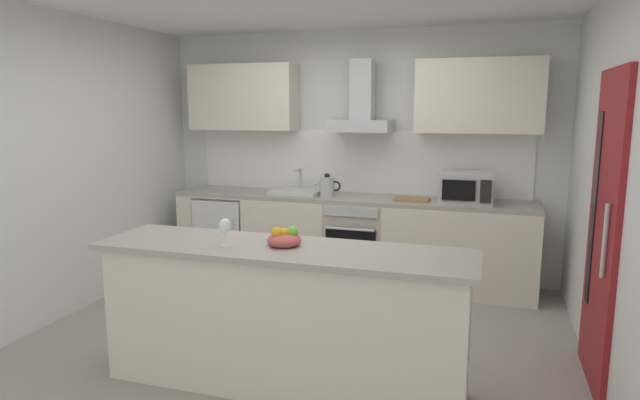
{
  "coord_description": "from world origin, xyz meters",
  "views": [
    {
      "loc": [
        1.38,
        -3.78,
        1.81
      ],
      "look_at": [
        0.05,
        0.45,
        1.05
      ],
      "focal_mm": 30.61,
      "sensor_mm": 36.0,
      "label": 1
    }
  ],
  "objects_px": {
    "wine_glass": "(225,227)",
    "fruit_bowl": "(284,239)",
    "microwave": "(466,188)",
    "range_hood": "(362,109)",
    "sink": "(297,191)",
    "oven": "(357,239)",
    "kettle": "(327,186)",
    "chopping_board": "(412,199)",
    "refrigerator": "(228,233)"
  },
  "relations": [
    {
      "from": "wine_glass",
      "to": "range_hood",
      "type": "bearing_deg",
      "value": 83.11
    },
    {
      "from": "refrigerator",
      "to": "fruit_bowl",
      "type": "xyz_separation_m",
      "value": [
        1.53,
        -2.2,
        0.56
      ]
    },
    {
      "from": "fruit_bowl",
      "to": "microwave",
      "type": "bearing_deg",
      "value": 65.01
    },
    {
      "from": "oven",
      "to": "kettle",
      "type": "bearing_deg",
      "value": -173.87
    },
    {
      "from": "sink",
      "to": "wine_glass",
      "type": "bearing_deg",
      "value": -81.0
    },
    {
      "from": "refrigerator",
      "to": "range_hood",
      "type": "distance_m",
      "value": 2.02
    },
    {
      "from": "microwave",
      "to": "fruit_bowl",
      "type": "relative_size",
      "value": 2.27
    },
    {
      "from": "kettle",
      "to": "wine_glass",
      "type": "xyz_separation_m",
      "value": [
        0.02,
        -2.29,
        0.06
      ]
    },
    {
      "from": "microwave",
      "to": "kettle",
      "type": "bearing_deg",
      "value": -179.76
    },
    {
      "from": "microwave",
      "to": "sink",
      "type": "xyz_separation_m",
      "value": [
        -1.73,
        0.04,
        -0.12
      ]
    },
    {
      "from": "oven",
      "to": "fruit_bowl",
      "type": "xyz_separation_m",
      "value": [
        0.05,
        -2.2,
        0.53
      ]
    },
    {
      "from": "chopping_board",
      "to": "refrigerator",
      "type": "bearing_deg",
      "value": 179.41
    },
    {
      "from": "range_hood",
      "to": "oven",
      "type": "bearing_deg",
      "value": -90.0
    },
    {
      "from": "kettle",
      "to": "fruit_bowl",
      "type": "xyz_separation_m",
      "value": [
        0.37,
        -2.16,
        -0.02
      ]
    },
    {
      "from": "kettle",
      "to": "fruit_bowl",
      "type": "height_order",
      "value": "kettle"
    },
    {
      "from": "wine_glass",
      "to": "fruit_bowl",
      "type": "height_order",
      "value": "wine_glass"
    },
    {
      "from": "range_hood",
      "to": "chopping_board",
      "type": "bearing_deg",
      "value": -15.52
    },
    {
      "from": "oven",
      "to": "wine_glass",
      "type": "xyz_separation_m",
      "value": [
        -0.3,
        -2.32,
        0.6
      ]
    },
    {
      "from": "kettle",
      "to": "oven",
      "type": "bearing_deg",
      "value": 6.13
    },
    {
      "from": "range_hood",
      "to": "fruit_bowl",
      "type": "relative_size",
      "value": 3.27
    },
    {
      "from": "wine_glass",
      "to": "fruit_bowl",
      "type": "distance_m",
      "value": 0.38
    },
    {
      "from": "sink",
      "to": "fruit_bowl",
      "type": "height_order",
      "value": "sink"
    },
    {
      "from": "kettle",
      "to": "refrigerator",
      "type": "bearing_deg",
      "value": 178.48
    },
    {
      "from": "oven",
      "to": "range_hood",
      "type": "bearing_deg",
      "value": 90.0
    },
    {
      "from": "chopping_board",
      "to": "fruit_bowl",
      "type": "bearing_deg",
      "value": -102.88
    },
    {
      "from": "oven",
      "to": "fruit_bowl",
      "type": "distance_m",
      "value": 2.26
    },
    {
      "from": "sink",
      "to": "fruit_bowl",
      "type": "relative_size",
      "value": 2.27
    },
    {
      "from": "microwave",
      "to": "fruit_bowl",
      "type": "height_order",
      "value": "microwave"
    },
    {
      "from": "kettle",
      "to": "sink",
      "type": "bearing_deg",
      "value": 172.75
    },
    {
      "from": "range_hood",
      "to": "chopping_board",
      "type": "relative_size",
      "value": 2.12
    },
    {
      "from": "refrigerator",
      "to": "range_hood",
      "type": "xyz_separation_m",
      "value": [
        1.48,
        0.13,
        1.36
      ]
    },
    {
      "from": "microwave",
      "to": "sink",
      "type": "height_order",
      "value": "microwave"
    },
    {
      "from": "oven",
      "to": "microwave",
      "type": "distance_m",
      "value": 1.22
    },
    {
      "from": "range_hood",
      "to": "sink",
      "type": "bearing_deg",
      "value": -169.89
    },
    {
      "from": "oven",
      "to": "range_hood",
      "type": "relative_size",
      "value": 1.11
    },
    {
      "from": "kettle",
      "to": "fruit_bowl",
      "type": "distance_m",
      "value": 2.2
    },
    {
      "from": "microwave",
      "to": "oven",
      "type": "bearing_deg",
      "value": 178.5
    },
    {
      "from": "refrigerator",
      "to": "microwave",
      "type": "xyz_separation_m",
      "value": [
        2.54,
        -0.03,
        0.62
      ]
    },
    {
      "from": "range_hood",
      "to": "fruit_bowl",
      "type": "xyz_separation_m",
      "value": [
        0.05,
        -2.33,
        -0.8
      ]
    },
    {
      "from": "microwave",
      "to": "range_hood",
      "type": "relative_size",
      "value": 0.69
    },
    {
      "from": "sink",
      "to": "range_hood",
      "type": "relative_size",
      "value": 0.69
    },
    {
      "from": "kettle",
      "to": "chopping_board",
      "type": "xyz_separation_m",
      "value": [
        0.87,
        0.01,
        -0.09
      ]
    },
    {
      "from": "microwave",
      "to": "wine_glass",
      "type": "height_order",
      "value": "microwave"
    },
    {
      "from": "oven",
      "to": "wine_glass",
      "type": "bearing_deg",
      "value": -97.27
    },
    {
      "from": "oven",
      "to": "range_hood",
      "type": "height_order",
      "value": "range_hood"
    },
    {
      "from": "refrigerator",
      "to": "oven",
      "type": "bearing_deg",
      "value": 0.11
    },
    {
      "from": "sink",
      "to": "kettle",
      "type": "bearing_deg",
      "value": -7.25
    },
    {
      "from": "range_hood",
      "to": "microwave",
      "type": "bearing_deg",
      "value": -8.4
    },
    {
      "from": "oven",
      "to": "sink",
      "type": "relative_size",
      "value": 1.6
    },
    {
      "from": "refrigerator",
      "to": "chopping_board",
      "type": "bearing_deg",
      "value": -0.59
    }
  ]
}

